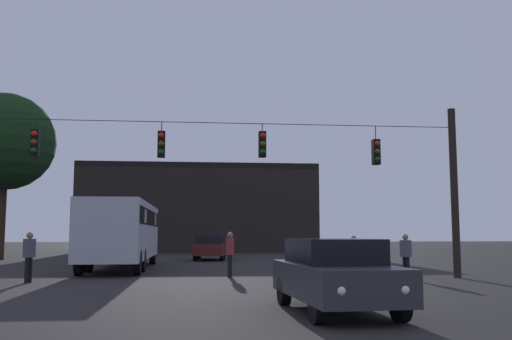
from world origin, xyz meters
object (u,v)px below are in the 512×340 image
(pedestrian_near_bus, at_px, (29,254))
(city_bus, at_px, (123,228))
(pedestrian_crossing_center, at_px, (230,252))
(car_far_left, at_px, (210,247))
(pedestrian_crossing_right, at_px, (406,254))
(car_near_right, at_px, (335,274))
(pedestrian_crossing_left, at_px, (354,252))
(tree_left_silhouette, at_px, (6,142))

(pedestrian_near_bus, bearing_deg, city_bus, 73.42)
(pedestrian_crossing_center, relative_size, pedestrian_near_bus, 1.00)
(car_far_left, distance_m, pedestrian_crossing_center, 14.04)
(city_bus, distance_m, pedestrian_crossing_center, 7.30)
(pedestrian_crossing_right, bearing_deg, pedestrian_crossing_center, 166.28)
(car_near_right, bearing_deg, city_bus, 112.51)
(pedestrian_crossing_left, relative_size, tree_left_silhouette, 0.15)
(pedestrian_crossing_right, bearing_deg, pedestrian_crossing_left, 106.08)
(city_bus, relative_size, pedestrian_crossing_left, 7.11)
(pedestrian_crossing_right, bearing_deg, car_near_right, -119.32)
(city_bus, relative_size, pedestrian_crossing_center, 6.52)
(car_near_right, bearing_deg, tree_left_silhouette, 120.77)
(pedestrian_crossing_center, height_order, pedestrian_crossing_right, pedestrian_crossing_center)
(city_bus, xyz_separation_m, pedestrian_crossing_left, (9.97, -3.67, -1.00))
(car_near_right, bearing_deg, pedestrian_crossing_center, 99.58)
(car_near_right, distance_m, pedestrian_crossing_left, 12.16)
(tree_left_silhouette, bearing_deg, car_far_left, -6.76)
(car_far_left, height_order, tree_left_silhouette, tree_left_silhouette)
(pedestrian_crossing_center, relative_size, pedestrian_crossing_right, 1.05)
(city_bus, distance_m, pedestrian_near_bus, 7.56)
(pedestrian_crossing_right, relative_size, tree_left_silhouette, 0.15)
(city_bus, relative_size, pedestrian_crossing_right, 6.86)
(city_bus, xyz_separation_m, tree_left_silhouette, (-8.75, 10.04, 5.56))
(car_near_right, relative_size, pedestrian_crossing_left, 2.86)
(tree_left_silhouette, bearing_deg, city_bus, -48.95)
(pedestrian_near_bus, bearing_deg, pedestrian_crossing_right, 0.63)
(pedestrian_crossing_right, height_order, pedestrian_near_bus, pedestrian_near_bus)
(pedestrian_near_bus, distance_m, tree_left_silhouette, 19.56)
(tree_left_silhouette, bearing_deg, pedestrian_crossing_center, -49.22)
(pedestrian_crossing_center, bearing_deg, car_near_right, -80.42)
(pedestrian_crossing_left, bearing_deg, pedestrian_crossing_center, -160.68)
(pedestrian_crossing_right, distance_m, pedestrian_near_bus, 13.09)
(car_far_left, relative_size, tree_left_silhouette, 0.42)
(car_near_right, distance_m, car_far_left, 23.87)
(pedestrian_crossing_center, xyz_separation_m, pedestrian_near_bus, (-6.83, -1.67, -0.00))
(car_near_right, bearing_deg, pedestrian_near_bus, 136.36)
(car_near_right, xyz_separation_m, pedestrian_near_bus, (-8.47, 8.08, 0.16))
(city_bus, bearing_deg, car_far_left, 63.47)
(car_far_left, height_order, pedestrian_near_bus, pedestrian_near_bus)
(pedestrian_crossing_center, height_order, tree_left_silhouette, tree_left_silhouette)
(pedestrian_crossing_center, distance_m, tree_left_silhouette, 21.55)
(car_far_left, bearing_deg, pedestrian_crossing_left, -64.80)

